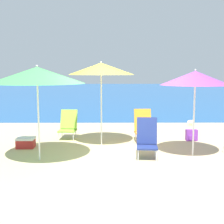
{
  "coord_description": "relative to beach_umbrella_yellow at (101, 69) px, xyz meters",
  "views": [
    {
      "loc": [
        -0.32,
        -6.95,
        1.95
      ],
      "look_at": [
        -0.28,
        0.45,
        1.0
      ],
      "focal_mm": 50.0,
      "sensor_mm": 36.0,
      "label": 1
    }
  ],
  "objects": [
    {
      "name": "backpack_purple",
      "position": [
        2.57,
        0.49,
        -1.88
      ],
      "size": [
        0.32,
        0.21,
        0.32
      ],
      "color": "purple",
      "rests_on": "ground"
    },
    {
      "name": "beach_chair_lime",
      "position": [
        -1.0,
        0.79,
        -1.62
      ],
      "size": [
        0.53,
        0.62,
        0.84
      ],
      "rotation": [
        0.0,
        0.0,
        -0.07
      ],
      "color": "silver",
      "rests_on": "ground"
    },
    {
      "name": "beach_chair_orange",
      "position": [
        1.16,
        0.36,
        -1.58
      ],
      "size": [
        0.51,
        0.57,
        0.91
      ],
      "rotation": [
        0.0,
        0.0,
        0.07
      ],
      "color": "silver",
      "rests_on": "ground"
    },
    {
      "name": "beach_umbrella_purple",
      "position": [
        2.18,
        -1.12,
        -0.22
      ],
      "size": [
        1.61,
        1.61,
        2.02
      ],
      "color": "white",
      "rests_on": "ground"
    },
    {
      "name": "cooler_box",
      "position": [
        -1.95,
        -0.35,
        -1.9
      ],
      "size": [
        0.45,
        0.37,
        0.27
      ],
      "color": "#B72828",
      "rests_on": "ground"
    },
    {
      "name": "sea_water",
      "position": [
        0.56,
        23.62,
        -2.03
      ],
      "size": [
        60.0,
        40.0,
        0.01
      ],
      "color": "#1E5699",
      "rests_on": "ground"
    },
    {
      "name": "seagull",
      "position": [
        3.2,
        3.02,
        -1.89
      ],
      "size": [
        0.27,
        0.11,
        0.23
      ],
      "color": "gold",
      "rests_on": "ground"
    },
    {
      "name": "beach_chair_navy",
      "position": [
        1.08,
        -1.25,
        -1.59
      ],
      "size": [
        0.52,
        0.64,
        0.9
      ],
      "rotation": [
        0.0,
        0.0,
        -0.09
      ],
      "color": "silver",
      "rests_on": "ground"
    },
    {
      "name": "beach_umbrella_yellow",
      "position": [
        0.0,
        0.0,
        0.0
      ],
      "size": [
        1.74,
        1.74,
        2.23
      ],
      "color": "white",
      "rests_on": "ground"
    },
    {
      "name": "beach_umbrella_green",
      "position": [
        -1.34,
        -1.48,
        -0.15
      ],
      "size": [
        2.07,
        2.07,
        2.1
      ],
      "color": "white",
      "rests_on": "ground"
    },
    {
      "name": "ground_plane",
      "position": [
        0.56,
        -1.31,
        -2.03
      ],
      "size": [
        60.0,
        60.0,
        0.0
      ],
      "primitive_type": "plane",
      "color": "#C6B284"
    }
  ]
}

